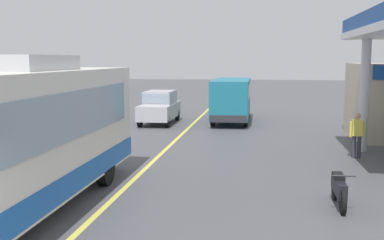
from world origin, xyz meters
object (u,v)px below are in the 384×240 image
object	(u,v)px
minibus_opposing_lane	(232,96)
car_trailing_behind_bus	(160,105)
pedestrian_near_pump	(357,133)
motorcycle_parked_forecourt	(339,189)
coach_bus_main	(7,145)

from	to	relation	value
minibus_opposing_lane	car_trailing_behind_bus	bearing A→B (deg)	-163.11
pedestrian_near_pump	car_trailing_behind_bus	world-z (taller)	car_trailing_behind_bus
motorcycle_parked_forecourt	car_trailing_behind_bus	bearing A→B (deg)	117.48
minibus_opposing_lane	motorcycle_parked_forecourt	world-z (taller)	minibus_opposing_lane
coach_bus_main	car_trailing_behind_bus	xyz separation A→B (m)	(-0.13, 16.67, -0.71)
minibus_opposing_lane	car_trailing_behind_bus	size ratio (longest dim) A/B	1.46
pedestrian_near_pump	car_trailing_behind_bus	xyz separation A→B (m)	(-9.11, 8.40, 0.08)
coach_bus_main	minibus_opposing_lane	world-z (taller)	coach_bus_main
coach_bus_main	motorcycle_parked_forecourt	size ratio (longest dim) A/B	6.13
minibus_opposing_lane	car_trailing_behind_bus	xyz separation A→B (m)	(-3.96, -1.20, -0.46)
coach_bus_main	motorcycle_parked_forecourt	distance (m)	7.83
pedestrian_near_pump	motorcycle_parked_forecourt	bearing A→B (deg)	-104.35
minibus_opposing_lane	pedestrian_near_pump	world-z (taller)	minibus_opposing_lane
motorcycle_parked_forecourt	car_trailing_behind_bus	world-z (taller)	car_trailing_behind_bus
coach_bus_main	pedestrian_near_pump	xyz separation A→B (m)	(8.98, 8.27, -0.79)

